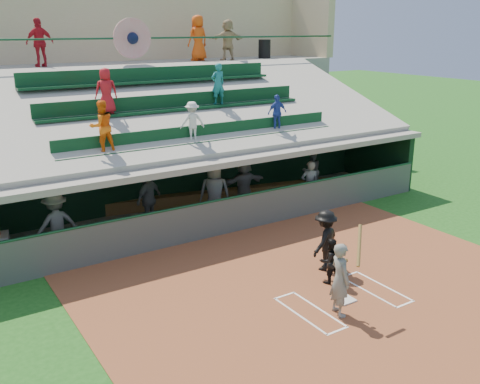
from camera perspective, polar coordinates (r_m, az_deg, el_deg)
ground at (r=12.73m, az=11.02°, el=-11.31°), size 100.00×100.00×0.00m
dirt_slab at (r=13.04m, az=9.49°, el=-10.44°), size 11.00×9.00×0.02m
home_plate at (r=12.71m, az=11.03°, el=-11.17°), size 0.43×0.43×0.03m
batters_box_chalk at (r=12.72m, az=11.02°, el=-11.22°), size 2.65×1.85×0.01m
dugout_floor at (r=17.74m, az=-4.08°, el=-2.58°), size 16.00×3.50×0.04m
concourse_slab at (r=23.16m, az=-12.34°, el=7.59°), size 20.00×3.00×4.60m
grandstand at (r=20.43m, az=-9.35°, el=6.40°), size 20.40×10.40×7.80m
batter_at_plate at (r=11.77m, az=10.65°, el=-9.08°), size 0.89×0.76×1.95m
catcher at (r=13.22m, az=9.57°, el=-7.26°), size 0.63×0.54×1.14m
home_umpire at (r=13.83m, az=9.06°, el=-5.10°), size 1.17×0.95×1.59m
dugout_bench at (r=18.72m, az=-5.94°, el=-0.82°), size 13.62×3.30×0.42m
dugout_player_a at (r=15.17m, az=-19.02°, el=-3.27°), size 1.23×0.78×1.82m
dugout_player_b at (r=16.68m, az=-9.71°, el=-0.71°), size 1.15×0.89×1.82m
dugout_player_c at (r=16.86m, az=-2.73°, el=-0.01°), size 1.15×1.01×1.97m
dugout_player_d at (r=17.97m, az=0.39°, el=0.87°), size 1.73×0.64×1.84m
dugout_player_e at (r=18.37m, az=7.43°, el=0.79°), size 0.71×0.59×1.65m
dugout_player_f at (r=20.30m, az=7.64°, el=2.28°), size 0.86×0.72×1.59m
trash_bin at (r=25.93m, az=2.63°, el=15.00°), size 0.57×0.57×0.85m
concourse_staff_a at (r=21.44m, az=-20.57°, el=14.71°), size 1.08×0.59×1.74m
concourse_staff_b at (r=24.00m, az=-4.51°, el=16.06°), size 0.99×0.70×1.90m
concourse_staff_c at (r=24.37m, az=-1.33°, el=15.93°), size 1.66×0.67×1.74m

